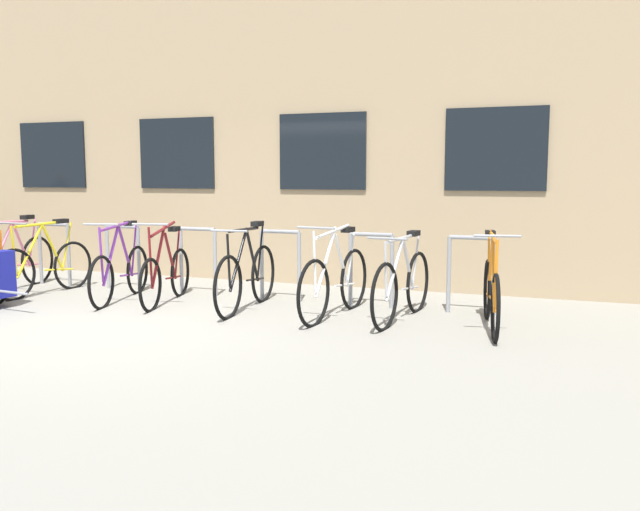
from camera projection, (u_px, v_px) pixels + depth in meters
The scene contains 11 objects.
ground_plane at pixel (116, 325), 7.10m from camera, with size 42.00×42.00×0.00m, color gray.
storefront_building at pixel (321, 80), 12.64m from camera, with size 28.00×6.42×6.81m.
bike_rack at pixel (238, 256), 8.63m from camera, with size 6.57×0.05×0.91m.
bicycle_orange at pixel (491, 293), 6.89m from camera, with size 0.48×1.73×1.05m.
bicycle_silver at pixel (402, 285), 7.30m from camera, with size 0.44×1.78×0.99m.
bicycle_white at pixel (335, 282), 7.48m from camera, with size 0.44×1.80×1.08m.
bicycle_yellow at pixel (45, 266), 8.92m from camera, with size 0.44×1.68×1.02m.
bicycle_maroon at pixel (166, 274), 8.29m from camera, with size 0.51×1.64×1.06m.
bicycle_black at pixel (247, 276), 7.88m from camera, with size 0.44×1.80×1.05m.
bicycle_purple at pixel (120, 271), 8.47m from camera, with size 0.53×1.71×1.04m.
bicycle_pink at pixel (14, 262), 9.28m from camera, with size 0.44×1.74×1.05m.
Camera 1 is at (4.46, -5.77, 1.59)m, focal length 37.17 mm.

